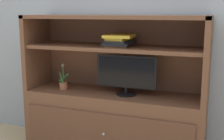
{
  "coord_description": "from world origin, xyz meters",
  "views": [
    {
      "loc": [
        1.03,
        -2.42,
        1.52
      ],
      "look_at": [
        0.0,
        0.35,
        0.94
      ],
      "focal_mm": 47.74,
      "sensor_mm": 36.0,
      "label": 1
    }
  ],
  "objects_px": {
    "tv_monitor": "(126,74)",
    "potted_plant": "(63,84)",
    "media_console": "(114,111)",
    "magazine_stack": "(119,40)"
  },
  "relations": [
    {
      "from": "tv_monitor",
      "to": "magazine_stack",
      "type": "xyz_separation_m",
      "value": [
        -0.09,
        0.03,
        0.33
      ]
    },
    {
      "from": "tv_monitor",
      "to": "potted_plant",
      "type": "distance_m",
      "value": 0.72
    },
    {
      "from": "magazine_stack",
      "to": "tv_monitor",
      "type": "bearing_deg",
      "value": -19.17
    },
    {
      "from": "potted_plant",
      "to": "media_console",
      "type": "bearing_deg",
      "value": 6.58
    },
    {
      "from": "media_console",
      "to": "magazine_stack",
      "type": "distance_m",
      "value": 0.76
    },
    {
      "from": "media_console",
      "to": "tv_monitor",
      "type": "height_order",
      "value": "media_console"
    },
    {
      "from": "media_console",
      "to": "tv_monitor",
      "type": "bearing_deg",
      "value": -12.82
    },
    {
      "from": "magazine_stack",
      "to": "media_console",
      "type": "bearing_deg",
      "value": 177.39
    },
    {
      "from": "media_console",
      "to": "potted_plant",
      "type": "distance_m",
      "value": 0.62
    },
    {
      "from": "potted_plant",
      "to": "magazine_stack",
      "type": "relative_size",
      "value": 0.83
    }
  ]
}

